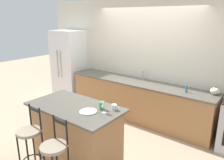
# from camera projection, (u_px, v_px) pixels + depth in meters

# --- Properties ---
(ground_plane) EXTENTS (18.00, 18.00, 0.00)m
(ground_plane) POSITION_uv_depth(u_px,v_px,m) (128.00, 124.00, 4.86)
(ground_plane) COLOR tan
(wall_back) EXTENTS (6.00, 0.07, 2.70)m
(wall_back) POSITION_uv_depth(u_px,v_px,m) (146.00, 59.00, 5.02)
(wall_back) COLOR beige
(wall_back) RESTS_ON ground_plane
(back_counter) EXTENTS (3.43, 0.69, 0.90)m
(back_counter) POSITION_uv_depth(u_px,v_px,m) (137.00, 100.00, 5.02)
(back_counter) COLOR #A87547
(back_counter) RESTS_ON ground_plane
(sink_faucet) EXTENTS (0.02, 0.13, 0.22)m
(sink_faucet) POSITION_uv_depth(u_px,v_px,m) (143.00, 74.00, 5.01)
(sink_faucet) COLOR #ADAFB5
(sink_faucet) RESTS_ON back_counter
(kitchen_island) EXTENTS (1.52, 0.83, 0.95)m
(kitchen_island) POSITION_uv_depth(u_px,v_px,m) (76.00, 133.00, 3.55)
(kitchen_island) COLOR #A87547
(kitchen_island) RESTS_ON ground_plane
(refrigerator) EXTENTS (0.86, 0.69, 1.93)m
(refrigerator) POSITION_uv_depth(u_px,v_px,m) (69.00, 65.00, 6.16)
(refrigerator) COLOR white
(refrigerator) RESTS_ON ground_plane
(bar_stool_near) EXTENTS (0.35, 0.35, 1.05)m
(bar_stool_near) POSITION_uv_depth(u_px,v_px,m) (30.00, 139.00, 3.21)
(bar_stool_near) COLOR black
(bar_stool_near) RESTS_ON ground_plane
(bar_stool_far) EXTENTS (0.35, 0.35, 1.05)m
(bar_stool_far) POSITION_uv_depth(u_px,v_px,m) (55.00, 154.00, 2.85)
(bar_stool_far) COLOR black
(bar_stool_far) RESTS_ON ground_plane
(dinner_plate) EXTENTS (0.26, 0.26, 0.02)m
(dinner_plate) POSITION_uv_depth(u_px,v_px,m) (88.00, 111.00, 3.20)
(dinner_plate) COLOR white
(dinner_plate) RESTS_ON kitchen_island
(wine_glass) EXTENTS (0.07, 0.07, 0.20)m
(wine_glass) POSITION_uv_depth(u_px,v_px,m) (104.00, 104.00, 3.13)
(wine_glass) COLOR white
(wine_glass) RESTS_ON kitchen_island
(coffee_mug) EXTENTS (0.11, 0.08, 0.09)m
(coffee_mug) POSITION_uv_depth(u_px,v_px,m) (114.00, 107.00, 3.26)
(coffee_mug) COLOR white
(coffee_mug) RESTS_ON kitchen_island
(tumbler_cup) EXTENTS (0.08, 0.08, 0.12)m
(tumbler_cup) POSITION_uv_depth(u_px,v_px,m) (102.00, 106.00, 3.28)
(tumbler_cup) COLOR #3D934C
(tumbler_cup) RESTS_ON kitchen_island
(pumpkin_decoration) EXTENTS (0.17, 0.17, 0.16)m
(pumpkin_decoration) POSITION_uv_depth(u_px,v_px,m) (215.00, 91.00, 4.06)
(pumpkin_decoration) COLOR beige
(pumpkin_decoration) RESTS_ON back_counter
(soap_bottle) EXTENTS (0.04, 0.04, 0.14)m
(soap_bottle) POSITION_uv_depth(u_px,v_px,m) (186.00, 89.00, 4.18)
(soap_bottle) COLOR teal
(soap_bottle) RESTS_ON back_counter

